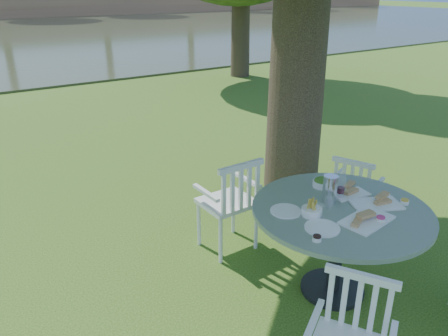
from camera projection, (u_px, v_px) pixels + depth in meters
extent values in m
plane|color=#22430E|center=(235.00, 250.00, 4.52)|extent=(140.00, 140.00, 0.00)
cylinder|color=black|center=(332.00, 288.00, 3.91)|extent=(0.56, 0.56, 0.04)
cylinder|color=black|center=(336.00, 251.00, 3.76)|extent=(0.12, 0.12, 0.75)
cylinder|color=slate|center=(341.00, 210.00, 3.61)|extent=(1.48, 1.48, 0.04)
cylinder|color=white|center=(375.00, 210.00, 4.87)|extent=(0.03, 0.03, 0.44)
cylinder|color=white|center=(342.00, 201.00, 5.08)|extent=(0.03, 0.03, 0.44)
cylinder|color=white|center=(365.00, 223.00, 4.61)|extent=(0.03, 0.03, 0.44)
cylinder|color=white|center=(330.00, 212.00, 4.81)|extent=(0.03, 0.03, 0.44)
cube|color=white|center=(356.00, 192.00, 4.75)|extent=(0.54, 0.56, 0.04)
cube|color=white|center=(351.00, 181.00, 4.53)|extent=(0.19, 0.43, 0.45)
cylinder|color=white|center=(233.00, 212.00, 4.76)|extent=(0.04, 0.04, 0.50)
cylinder|color=white|center=(199.00, 224.00, 4.53)|extent=(0.04, 0.04, 0.50)
cylinder|color=white|center=(256.00, 227.00, 4.46)|extent=(0.04, 0.04, 0.50)
cylinder|color=white|center=(221.00, 241.00, 4.22)|extent=(0.04, 0.04, 0.50)
cube|color=white|center=(227.00, 202.00, 4.39)|extent=(0.51, 0.47, 0.04)
cube|color=white|center=(241.00, 189.00, 4.13)|extent=(0.51, 0.05, 0.51)
cube|color=white|center=(358.00, 304.00, 2.75)|extent=(0.27, 0.41, 0.46)
cube|color=white|center=(367.00, 220.00, 3.40)|extent=(0.46, 0.31, 0.02)
cube|color=white|center=(376.00, 204.00, 3.65)|extent=(0.47, 0.39, 0.02)
cube|color=white|center=(350.00, 194.00, 3.83)|extent=(0.35, 0.24, 0.01)
cylinder|color=white|center=(322.00, 228.00, 3.29)|extent=(0.27, 0.27, 0.01)
cylinder|color=white|center=(286.00, 211.00, 3.54)|extent=(0.25, 0.25, 0.01)
cylinder|color=white|center=(312.00, 212.00, 3.48)|extent=(0.16, 0.16, 0.06)
cylinder|color=white|center=(322.00, 184.00, 3.98)|extent=(0.17, 0.17, 0.06)
cylinder|color=silver|center=(330.00, 189.00, 3.65)|extent=(0.12, 0.12, 0.24)
cylinder|color=white|center=(341.00, 187.00, 3.74)|extent=(0.08, 0.08, 0.20)
cylinder|color=white|center=(329.00, 203.00, 3.58)|extent=(0.06, 0.06, 0.11)
cylinder|color=white|center=(319.00, 211.00, 3.45)|extent=(0.06, 0.06, 0.11)
cylinder|color=white|center=(380.00, 220.00, 3.39)|extent=(0.08, 0.08, 0.03)
cylinder|color=white|center=(405.00, 202.00, 3.67)|extent=(0.07, 0.07, 0.03)
cylinder|color=white|center=(386.00, 196.00, 3.77)|extent=(0.07, 0.07, 0.03)
cylinder|color=white|center=(317.00, 239.00, 3.14)|extent=(0.07, 0.07, 0.03)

